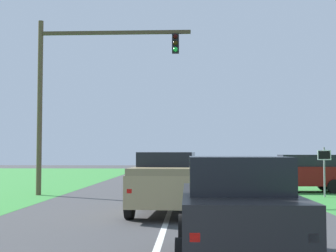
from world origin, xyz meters
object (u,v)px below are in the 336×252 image
at_px(red_suv_near, 236,208).
at_px(crossing_suv_far, 303,173).
at_px(keep_moving_sign, 324,165).
at_px(pickup_truck_lead, 168,182).
at_px(traffic_light, 77,80).

relative_size(red_suv_near, crossing_suv_far, 1.04).
bearing_deg(keep_moving_sign, pickup_truck_lead, -138.43).
height_order(red_suv_near, keep_moving_sign, keep_moving_sign).
bearing_deg(keep_moving_sign, red_suv_near, -111.42).
height_order(pickup_truck_lead, traffic_light, traffic_light).
distance_m(pickup_truck_lead, traffic_light, 8.96).
distance_m(pickup_truck_lead, keep_moving_sign, 9.00).
height_order(traffic_light, crossing_suv_far, traffic_light).
height_order(pickup_truck_lead, keep_moving_sign, keep_moving_sign).
bearing_deg(pickup_truck_lead, crossing_suv_far, 53.71).
xyz_separation_m(traffic_light, keep_moving_sign, (11.26, -0.42, -3.94)).
relative_size(keep_moving_sign, crossing_suv_far, 0.51).
bearing_deg(pickup_truck_lead, traffic_light, 125.35).
relative_size(red_suv_near, traffic_light, 0.55).
relative_size(pickup_truck_lead, keep_moving_sign, 2.54).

